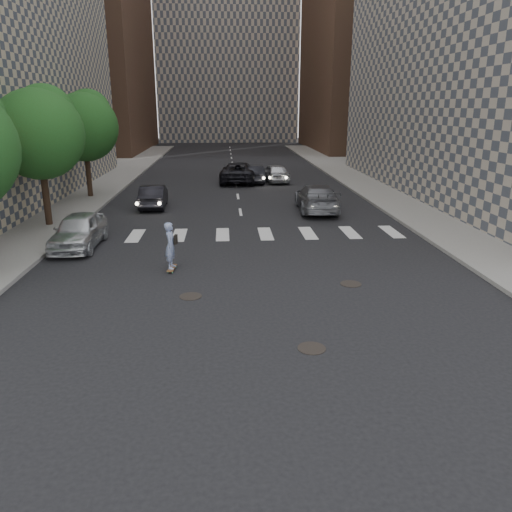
{
  "coord_description": "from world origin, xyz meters",
  "views": [
    {
      "loc": [
        -0.88,
        -13.5,
        5.76
      ],
      "look_at": [
        0.06,
        1.18,
        1.3
      ],
      "focal_mm": 35.0,
      "sensor_mm": 36.0,
      "label": 1
    }
  ],
  "objects": [
    {
      "name": "traffic_car_e",
      "position": [
        1.4,
        25.04,
        0.67
      ],
      "size": [
        1.52,
        4.08,
        1.33
      ],
      "primitive_type": "imported",
      "rotation": [
        0.0,
        0.0,
        3.17
      ],
      "color": "black",
      "rests_on": "ground"
    },
    {
      "name": "tower_right",
      "position": [
        20.0,
        55.0,
        18.0
      ],
      "size": [
        18.0,
        24.0,
        36.0
      ],
      "primitive_type": "cube",
      "color": "brown",
      "rests_on": "ground"
    },
    {
      "name": "sidewalk_right",
      "position": [
        14.5,
        20.0,
        0.07
      ],
      "size": [
        13.0,
        80.0,
        0.15
      ],
      "primitive_type": "cube",
      "color": "gray",
      "rests_on": "ground"
    },
    {
      "name": "manhole_c",
      "position": [
        3.3,
        2.0,
        0.01
      ],
      "size": [
        0.7,
        0.7,
        0.02
      ],
      "primitive_type": "cylinder",
      "color": "black",
      "rests_on": "ground"
    },
    {
      "name": "silver_sedan",
      "position": [
        -7.0,
        7.2,
        0.72
      ],
      "size": [
        1.76,
        4.27,
        1.45
      ],
      "primitive_type": "imported",
      "rotation": [
        0.0,
        0.0,
        -0.01
      ],
      "color": "silver",
      "rests_on": "ground"
    },
    {
      "name": "ground",
      "position": [
        0.0,
        0.0,
        0.0
      ],
      "size": [
        160.0,
        160.0,
        0.0
      ],
      "primitive_type": "plane",
      "color": "black",
      "rests_on": "ground"
    },
    {
      "name": "tree_b",
      "position": [
        -9.45,
        11.14,
        4.65
      ],
      "size": [
        4.2,
        4.2,
        6.6
      ],
      "color": "#382619",
      "rests_on": "sidewalk_left"
    },
    {
      "name": "traffic_car_d",
      "position": [
        3.07,
        25.24,
        0.71
      ],
      "size": [
        2.23,
        4.37,
        1.43
      ],
      "primitive_type": "imported",
      "rotation": [
        0.0,
        0.0,
        3.28
      ],
      "color": "silver",
      "rests_on": "ground"
    },
    {
      "name": "tree_c",
      "position": [
        -9.45,
        19.14,
        4.65
      ],
      "size": [
        4.2,
        4.2,
        6.6
      ],
      "color": "#382619",
      "rests_on": "sidewalk_left"
    },
    {
      "name": "skateboarder",
      "position": [
        -2.83,
        3.87,
        0.93
      ],
      "size": [
        0.48,
        0.91,
        1.78
      ],
      "rotation": [
        0.0,
        0.0,
        -0.09
      ],
      "color": "brown",
      "rests_on": "ground"
    },
    {
      "name": "manhole_b",
      "position": [
        -2.0,
        1.2,
        0.01
      ],
      "size": [
        0.7,
        0.7,
        0.02
      ],
      "primitive_type": "cylinder",
      "color": "black",
      "rests_on": "ground"
    },
    {
      "name": "traffic_car_a",
      "position": [
        -5.01,
        15.65,
        0.66
      ],
      "size": [
        1.55,
        4.06,
        1.32
      ],
      "primitive_type": "imported",
      "rotation": [
        0.0,
        0.0,
        3.18
      ],
      "color": "black",
      "rests_on": "ground"
    },
    {
      "name": "traffic_car_b",
      "position": [
        4.29,
        14.0,
        0.76
      ],
      "size": [
        2.34,
        5.29,
        1.51
      ],
      "primitive_type": "imported",
      "rotation": [
        0.0,
        0.0,
        3.1
      ],
      "color": "slate",
      "rests_on": "ground"
    },
    {
      "name": "manhole_a",
      "position": [
        1.2,
        -2.5,
        0.01
      ],
      "size": [
        0.7,
        0.7,
        0.02
      ],
      "primitive_type": "cylinder",
      "color": "black",
      "rests_on": "ground"
    },
    {
      "name": "sidewalk_left",
      "position": [
        -14.5,
        20.0,
        0.07
      ],
      "size": [
        13.0,
        80.0,
        0.15
      ],
      "primitive_type": "cube",
      "color": "gray",
      "rests_on": "ground"
    },
    {
      "name": "traffic_car_c",
      "position": [
        0.22,
        25.26,
        0.78
      ],
      "size": [
        3.0,
        5.8,
        1.56
      ],
      "primitive_type": "imported",
      "rotation": [
        0.0,
        0.0,
        3.07
      ],
      "color": "black",
      "rests_on": "ground"
    }
  ]
}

